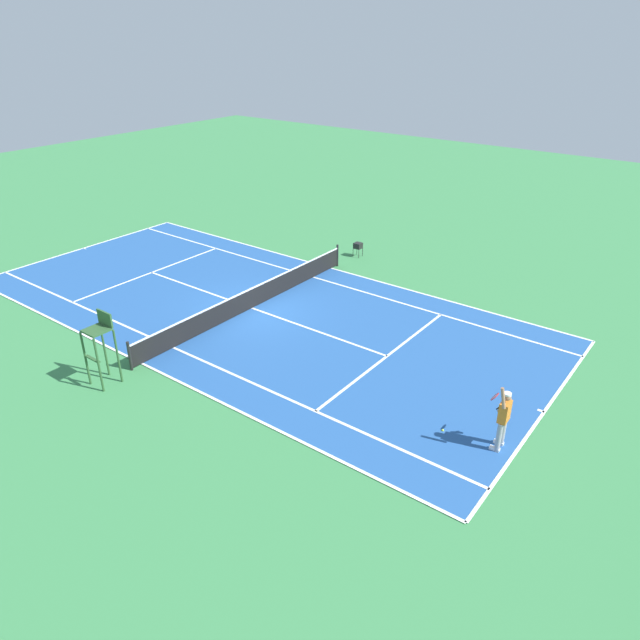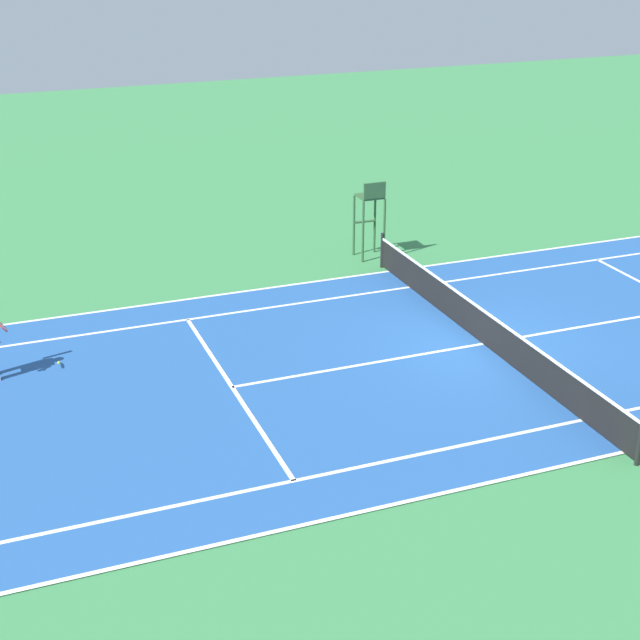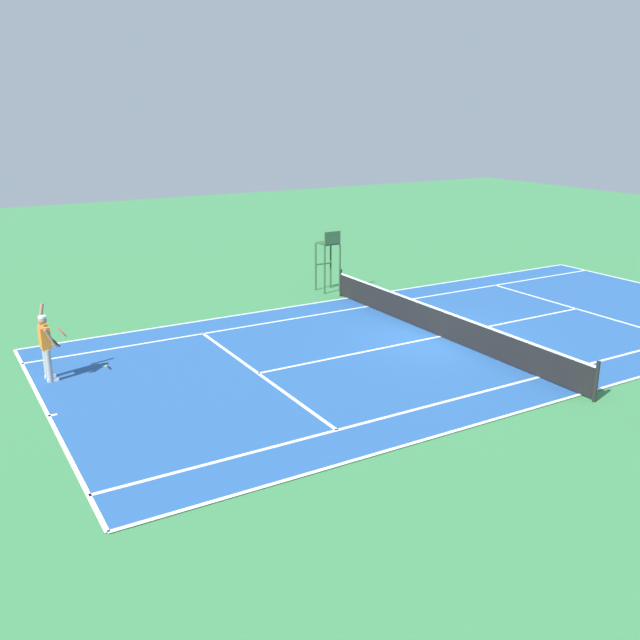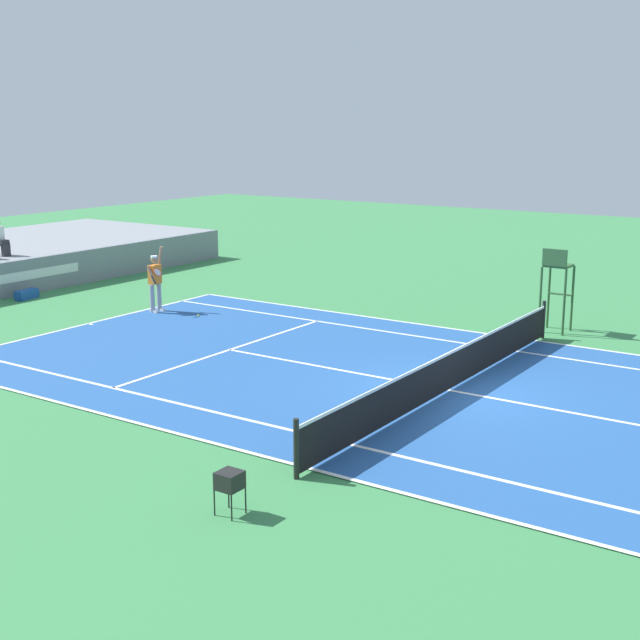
% 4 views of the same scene
% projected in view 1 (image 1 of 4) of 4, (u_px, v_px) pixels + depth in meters
% --- Properties ---
extents(ground_plane, '(80.00, 80.00, 0.00)m').
position_uv_depth(ground_plane, '(253.00, 309.00, 24.10)').
color(ground_plane, '#387F47').
extents(court, '(11.08, 23.88, 0.03)m').
position_uv_depth(court, '(253.00, 309.00, 24.09)').
color(court, '#235193').
rests_on(court, ground).
extents(net, '(11.98, 0.10, 1.07)m').
position_uv_depth(net, '(252.00, 297.00, 23.86)').
color(net, black).
rests_on(net, ground).
extents(tennis_player, '(0.76, 0.65, 2.08)m').
position_uv_depth(tennis_player, '(503.00, 418.00, 15.79)').
color(tennis_player, '#9E9EA3').
rests_on(tennis_player, ground).
extents(tennis_ball, '(0.07, 0.07, 0.07)m').
position_uv_depth(tennis_ball, '(443.00, 430.00, 16.87)').
color(tennis_ball, '#D1E533').
rests_on(tennis_ball, ground).
extents(umpire_chair, '(0.77, 0.77, 2.44)m').
position_uv_depth(umpire_chair, '(100.00, 340.00, 18.51)').
color(umpire_chair, '#2D562D').
rests_on(umpire_chair, ground).
extents(ball_hopper, '(0.36, 0.36, 0.70)m').
position_uv_depth(ball_hopper, '(358.00, 245.00, 29.24)').
color(ball_hopper, black).
rests_on(ball_hopper, ground).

